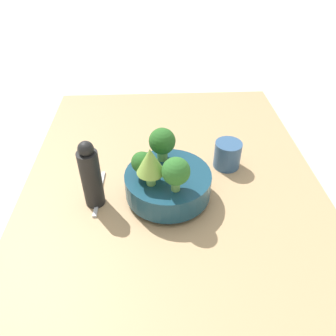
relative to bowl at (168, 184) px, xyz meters
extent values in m
plane|color=beige|center=(-0.02, 0.02, -0.08)|extent=(6.00, 6.00, 0.00)
cube|color=tan|center=(-0.02, 0.02, -0.06)|extent=(1.18, 0.82, 0.04)
cylinder|color=navy|center=(0.00, 0.00, -0.04)|extent=(0.10, 0.10, 0.01)
cylinder|color=navy|center=(0.00, 0.00, 0.00)|extent=(0.22, 0.22, 0.06)
cylinder|color=#7AB256|center=(0.00, -0.06, 0.04)|extent=(0.02, 0.02, 0.02)
sphere|color=#286023|center=(0.00, -0.06, 0.07)|extent=(0.05, 0.05, 0.05)
cylinder|color=#6BA34C|center=(-0.06, -0.01, 0.05)|extent=(0.03, 0.03, 0.03)
sphere|color=#286023|center=(-0.06, -0.01, 0.09)|extent=(0.07, 0.07, 0.07)
cylinder|color=#6BA34C|center=(0.06, 0.01, 0.05)|extent=(0.02, 0.02, 0.03)
sphere|color=#2D6B28|center=(0.06, 0.01, 0.09)|extent=(0.07, 0.07, 0.07)
cylinder|color=#7AB256|center=(0.03, -0.04, 0.05)|extent=(0.02, 0.02, 0.04)
cone|color=#84AD47|center=(0.03, -0.04, 0.10)|extent=(0.07, 0.07, 0.07)
cylinder|color=#33567F|center=(-0.12, 0.18, 0.00)|extent=(0.08, 0.08, 0.08)
cylinder|color=black|center=(0.01, -0.19, 0.04)|extent=(0.05, 0.05, 0.16)
sphere|color=black|center=(0.01, -0.19, 0.13)|extent=(0.04, 0.04, 0.04)
cube|color=silver|center=(-0.02, -0.18, -0.04)|extent=(0.17, 0.01, 0.01)
camera|label=1|loc=(0.63, -0.03, 0.56)|focal=35.00mm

